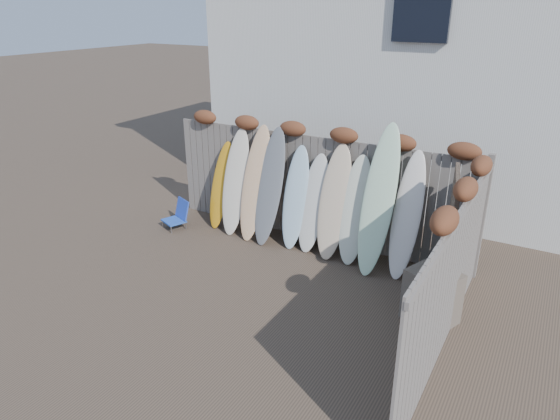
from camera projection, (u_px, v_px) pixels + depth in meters
The scene contains 17 objects.
ground at pixel (242, 295), 7.75m from camera, with size 80.00×80.00×0.00m, color #493A2D.
back_fence at pixel (315, 180), 9.19m from camera, with size 6.05×0.28×2.24m.
right_fence at pixel (452, 271), 6.14m from camera, with size 0.28×4.40×2.24m.
house at pixel (413, 50), 11.51m from camera, with size 8.50×5.50×6.33m.
beach_chair at pixel (178, 215), 10.03m from camera, with size 0.56×0.58×0.57m.
wooden_crate at pixel (432, 297), 7.00m from camera, with size 0.66×0.55×0.77m, color brown.
lattice_panel at pixel (448, 247), 7.00m from camera, with size 0.06×1.38×2.07m, color #473B2B.
surfboard_0 at pixel (221, 185), 9.92m from camera, with size 0.45×0.07×1.77m, color orange.
surfboard_1 at pixel (236, 182), 9.63m from camera, with size 0.52×0.07×2.09m, color beige.
surfboard_2 at pixel (255, 183), 9.37m from camera, with size 0.53×0.07×2.22m, color tan.
surfboard_3 at pixel (270, 187), 9.19m from camera, with size 0.52×0.07×2.22m, color slate.
surfboard_4 at pixel (295, 198), 9.08m from camera, with size 0.46×0.07×1.92m, color #A2C2D8.
surfboard_5 at pixel (313, 203), 8.95m from camera, with size 0.50×0.07×1.82m, color silver.
surfboard_6 at pixel (334, 202), 8.69m from camera, with size 0.54×0.07×2.06m, color beige.
surfboard_7 at pixel (355, 210), 8.53m from camera, with size 0.51×0.07×1.92m, color beige.
surfboard_8 at pixel (379, 200), 8.13m from camera, with size 0.54×0.07×2.55m, color #C4EDC6.
surfboard_9 at pixel (407, 216), 8.04m from camera, with size 0.46×0.07×2.14m, color white.
Camera 1 is at (3.85, -5.47, 4.18)m, focal length 32.00 mm.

